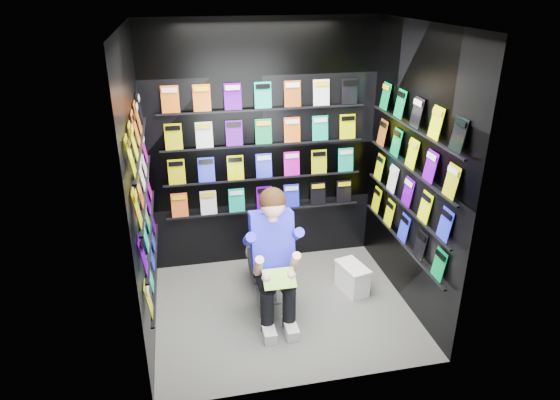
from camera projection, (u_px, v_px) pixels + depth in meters
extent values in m
plane|color=slate|center=(283.00, 309.00, 4.81)|extent=(2.40, 2.40, 0.00)
plane|color=white|center=(284.00, 24.00, 3.76)|extent=(2.40, 2.40, 0.00)
cube|color=black|center=(263.00, 148.00, 5.18)|extent=(2.40, 0.04, 2.60)
cube|color=black|center=(315.00, 238.00, 3.39)|extent=(2.40, 0.04, 2.60)
cube|color=black|center=(140.00, 195.00, 4.06)|extent=(0.04, 2.00, 2.60)
cube|color=black|center=(413.00, 173.00, 4.51)|extent=(0.04, 2.00, 2.60)
imported|color=silver|center=(264.00, 257.00, 4.97)|extent=(0.43, 0.75, 0.73)
cube|color=white|center=(352.00, 279.00, 5.04)|extent=(0.27, 0.39, 0.27)
cube|color=white|center=(353.00, 267.00, 4.98)|extent=(0.30, 0.41, 0.03)
cube|color=green|center=(279.00, 279.00, 4.23)|extent=(0.28, 0.17, 0.12)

